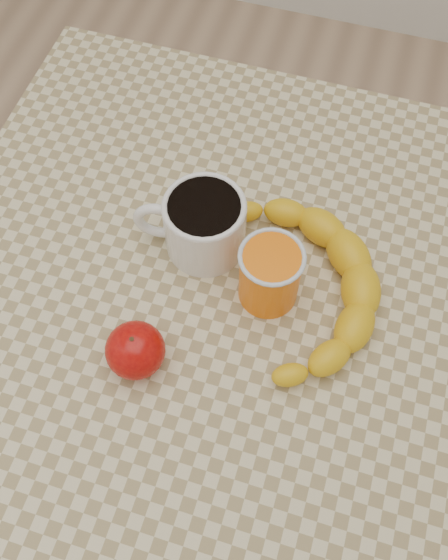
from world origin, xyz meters
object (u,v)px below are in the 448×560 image
(coffee_mug, at_px, (203,223))
(apple, at_px, (135,350))
(table, at_px, (224,316))
(banana, at_px, (306,284))
(orange_juice_glass, at_px, (270,275))

(coffee_mug, relative_size, apple, 1.69)
(apple, bearing_deg, table, 61.05)
(table, xyz_separation_m, apple, (-0.07, -0.13, 0.12))
(banana, bearing_deg, coffee_mug, 148.35)
(orange_juice_glass, distance_m, apple, 0.19)
(table, bearing_deg, coffee_mug, 129.21)
(orange_juice_glass, xyz_separation_m, apple, (-0.13, -0.14, -0.02))
(apple, height_order, banana, apple)
(orange_juice_glass, distance_m, banana, 0.05)
(orange_juice_glass, bearing_deg, coffee_mug, 154.93)
(apple, distance_m, banana, 0.23)
(coffee_mug, distance_m, apple, 0.19)
(coffee_mug, xyz_separation_m, orange_juice_glass, (0.10, -0.05, -0.00))
(banana, bearing_deg, apple, -157.37)
(coffee_mug, bearing_deg, apple, -97.58)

